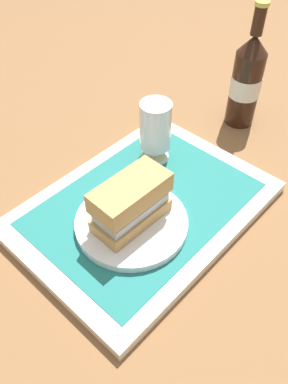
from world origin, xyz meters
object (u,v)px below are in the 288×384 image
Objects in this scene: plate at (131,223)px; sandwich at (132,201)px; beer_glass at (155,130)px; beer_bottle at (246,80)px.

sandwich is at bearing -1.61° from plate.
sandwich is 1.08× the size of beer_glass.
plate is at bearing 180.00° from sandwich.
plate is 0.71× the size of beer_bottle.
beer_glass is at bearing 170.75° from beer_bottle.
beer_bottle is (0.40, 0.05, 0.03)m from sandwich.
beer_bottle is (0.40, 0.05, 0.08)m from plate.
sandwich is 0.51× the size of beer_bottle.
beer_bottle is at bearing 8.53° from sandwich.
plate is at bearing -150.69° from beer_glass.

